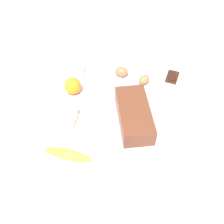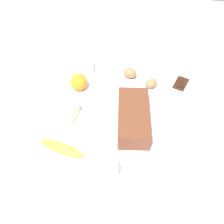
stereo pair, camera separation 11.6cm
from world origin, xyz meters
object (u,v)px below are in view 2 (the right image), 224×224
at_px(orange_fruit, 79,82).
at_px(chocolate_plate, 181,85).
at_px(butter_block, 68,113).
at_px(egg_near_butter, 151,83).
at_px(egg_beside_bowl, 130,73).
at_px(banana, 61,148).
at_px(loaf_pan, 133,117).
at_px(flour_bowl, 102,169).
at_px(sugar_bowl, 79,65).

bearing_deg(orange_fruit, chocolate_plate, 104.02).
xyz_separation_m(butter_block, egg_near_butter, (-0.27, 0.33, -0.01)).
bearing_deg(egg_beside_bowl, orange_fruit, -59.35).
height_order(banana, egg_near_butter, egg_near_butter).
bearing_deg(banana, egg_beside_bowl, 159.01).
relative_size(loaf_pan, banana, 1.57).
distance_m(flour_bowl, butter_block, 0.31).
bearing_deg(banana, loaf_pan, 128.35).
bearing_deg(loaf_pan, egg_near_butter, 158.36).
relative_size(flour_bowl, chocolate_plate, 0.95).
bearing_deg(egg_near_butter, orange_fruit, -76.16).
distance_m(flour_bowl, orange_fruit, 0.47).
distance_m(sugar_bowl, banana, 0.50).
bearing_deg(chocolate_plate, egg_near_butter, -75.56).
xyz_separation_m(egg_near_butter, egg_beside_bowl, (-0.05, -0.11, 0.00)).
xyz_separation_m(butter_block, egg_beside_bowl, (-0.32, 0.22, -0.00)).
bearing_deg(flour_bowl, sugar_bowl, -155.37).
xyz_separation_m(flour_bowl, egg_near_butter, (-0.50, 0.12, -0.01)).
height_order(loaf_pan, chocolate_plate, loaf_pan).
distance_m(flour_bowl, chocolate_plate, 0.60).
distance_m(orange_fruit, egg_near_butter, 0.35).
relative_size(sugar_bowl, orange_fruit, 1.85).
bearing_deg(chocolate_plate, orange_fruit, -75.98).
bearing_deg(flour_bowl, orange_fruit, -152.91).
distance_m(loaf_pan, butter_block, 0.28).
relative_size(banana, chocolate_plate, 1.46).
bearing_deg(egg_near_butter, sugar_bowl, -97.51).
height_order(egg_beside_bowl, chocolate_plate, egg_beside_bowl).
bearing_deg(banana, flour_bowl, 71.74).
relative_size(butter_block, egg_beside_bowl, 1.35).
relative_size(sugar_bowl, egg_beside_bowl, 2.23).
relative_size(loaf_pan, flour_bowl, 2.41).
distance_m(butter_block, chocolate_plate, 0.56).
height_order(flour_bowl, banana, flour_bowl).
bearing_deg(banana, sugar_bowl, -171.54).
bearing_deg(loaf_pan, sugar_bowl, -142.14).
bearing_deg(orange_fruit, butter_block, 2.27).
distance_m(butter_block, egg_beside_bowl, 0.39).
bearing_deg(loaf_pan, flour_bowl, -25.98).
distance_m(orange_fruit, butter_block, 0.19).
height_order(banana, orange_fruit, orange_fruit).
height_order(loaf_pan, flour_bowl, loaf_pan).
relative_size(loaf_pan, egg_beside_bowl, 4.49).
xyz_separation_m(loaf_pan, flour_bowl, (0.26, -0.07, -0.01)).
xyz_separation_m(orange_fruit, chocolate_plate, (-0.12, 0.48, -0.03)).
xyz_separation_m(egg_near_butter, chocolate_plate, (-0.04, 0.14, -0.01)).
bearing_deg(orange_fruit, banana, 5.52).
distance_m(flour_bowl, egg_beside_bowl, 0.55).
xyz_separation_m(flour_bowl, sugar_bowl, (-0.55, -0.25, -0.00)).
xyz_separation_m(sugar_bowl, butter_block, (0.32, 0.05, 0.00)).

